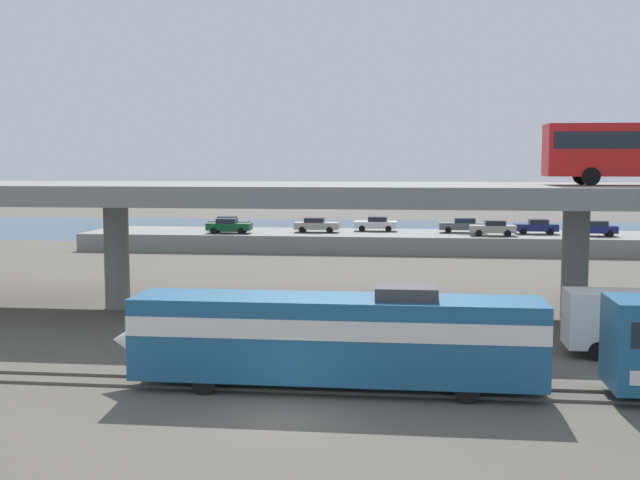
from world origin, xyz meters
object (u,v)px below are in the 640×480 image
at_px(parked_car_0, 316,225).
at_px(parked_car_1, 537,226).
at_px(parked_car_4, 229,223).
at_px(parked_car_5, 493,228).
at_px(train_locomotive, 316,334).
at_px(parked_car_6, 596,228).
at_px(parked_car_7, 463,225).
at_px(parked_car_2, 376,224).
at_px(parked_car_3, 229,226).
at_px(service_truck_west, 636,322).

xyz_separation_m(parked_car_0, parked_car_1, (22.14, 0.57, -0.00)).
height_order(parked_car_4, parked_car_5, same).
bearing_deg(parked_car_5, train_locomotive, 76.85).
xyz_separation_m(parked_car_5, parked_car_6, (9.87, 0.78, -0.00)).
relative_size(parked_car_0, parked_car_7, 0.97).
bearing_deg(parked_car_5, parked_car_0, -5.87).
height_order(parked_car_5, parked_car_7, same).
height_order(parked_car_0, parked_car_2, same).
relative_size(parked_car_0, parked_car_2, 1.03).
distance_m(train_locomotive, parked_car_6, 53.97).
bearing_deg(parked_car_7, parked_car_3, 8.18).
bearing_deg(train_locomotive, parked_car_2, -89.74).
xyz_separation_m(service_truck_west, parked_car_4, (-29.67, 44.62, 0.87)).
bearing_deg(parked_car_4, service_truck_west, -56.38).
height_order(train_locomotive, parked_car_3, train_locomotive).
bearing_deg(parked_car_5, parked_car_3, 0.65).
distance_m(parked_car_5, parked_car_7, 4.14).
bearing_deg(parked_car_0, parked_car_7, 4.90).
height_order(train_locomotive, parked_car_7, train_locomotive).
relative_size(parked_car_3, parked_car_4, 1.11).
xyz_separation_m(parked_car_4, parked_car_7, (24.31, 0.30, 0.00)).
bearing_deg(parked_car_2, service_truck_west, 107.28).
relative_size(train_locomotive, parked_car_7, 3.69).
relative_size(parked_car_2, parked_car_7, 0.95).
height_order(parked_car_1, parked_car_4, same).
bearing_deg(train_locomotive, service_truck_west, -153.48).
height_order(parked_car_0, parked_car_7, same).
bearing_deg(parked_car_0, parked_car_4, 174.09).
bearing_deg(parked_car_5, parked_car_1, -152.04).
xyz_separation_m(parked_car_2, parked_car_7, (8.89, -0.88, 0.00)).
relative_size(service_truck_west, parked_car_2, 1.54).
bearing_deg(parked_car_6, parked_car_3, 1.70).
xyz_separation_m(service_truck_west, parked_car_2, (-14.25, 45.80, 0.87)).
relative_size(train_locomotive, parked_car_2, 3.89).
bearing_deg(parked_car_1, parked_car_5, 27.96).
distance_m(parked_car_6, parked_car_7, 12.83).
height_order(parked_car_4, parked_car_7, same).
distance_m(train_locomotive, service_truck_west, 15.67).
height_order(parked_car_1, parked_car_6, same).
xyz_separation_m(parked_car_4, parked_car_6, (36.92, -2.01, -0.00)).
height_order(service_truck_west, parked_car_0, parked_car_0).
height_order(service_truck_west, parked_car_3, parked_car_3).
distance_m(parked_car_4, parked_car_6, 36.98).
relative_size(parked_car_2, parked_car_4, 1.10).
bearing_deg(parked_car_3, parked_car_4, 103.36).
height_order(parked_car_1, parked_car_5, same).
distance_m(parked_car_0, parked_car_2, 6.38).
bearing_deg(service_truck_west, parked_car_2, 107.28).
height_order(parked_car_1, parked_car_3, same).
distance_m(service_truck_west, parked_car_7, 45.25).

